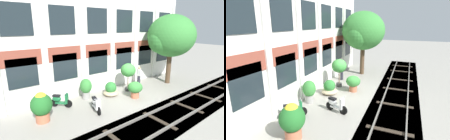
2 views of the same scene
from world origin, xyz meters
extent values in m
plane|color=#9E998E|center=(0.00, 0.00, 0.00)|extent=(80.00, 80.00, 0.00)
cube|color=silver|center=(0.00, 2.72, 3.98)|extent=(15.18, 0.50, 7.95)
cube|color=brown|center=(0.00, 2.45, 3.10)|extent=(15.18, 0.06, 0.90)
cube|color=silver|center=(-5.06, 2.41, 3.98)|extent=(0.36, 0.16, 7.95)
cube|color=silver|center=(-2.53, 2.41, 3.98)|extent=(0.36, 0.16, 7.95)
cube|color=silver|center=(0.00, 2.41, 3.98)|extent=(0.36, 0.16, 7.95)
cube|color=silver|center=(2.53, 2.41, 3.98)|extent=(0.36, 0.16, 7.95)
cube|color=silver|center=(5.06, 2.41, 3.98)|extent=(0.36, 0.16, 7.95)
cube|color=silver|center=(7.59, 2.41, 3.98)|extent=(0.36, 0.16, 7.95)
cube|color=#1E282D|center=(-6.32, 2.44, 2.25)|extent=(1.62, 0.04, 1.70)
cube|color=#1E282D|center=(-3.79, 2.44, 2.25)|extent=(1.62, 0.04, 1.70)
cube|color=#1E282D|center=(-1.26, 2.44, 2.25)|extent=(1.62, 0.04, 1.70)
cube|color=#1E282D|center=(1.26, 2.44, 2.25)|extent=(1.62, 0.04, 1.70)
cube|color=#1E282D|center=(3.79, 2.44, 2.25)|extent=(1.62, 0.04, 1.70)
cube|color=#1E282D|center=(6.32, 2.44, 2.25)|extent=(1.62, 0.04, 1.70)
cube|color=#1E282D|center=(-6.32, 2.44, 5.15)|extent=(1.62, 0.04, 1.70)
cube|color=#1E282D|center=(-3.79, 2.44, 5.15)|extent=(1.62, 0.04, 1.70)
cube|color=#1E282D|center=(-1.26, 2.44, 5.15)|extent=(1.62, 0.04, 1.70)
cube|color=#1E282D|center=(1.26, 2.44, 5.15)|extent=(1.62, 0.04, 1.70)
cube|color=#1E282D|center=(3.79, 2.44, 5.15)|extent=(1.62, 0.04, 1.70)
cube|color=#1E282D|center=(6.32, 2.44, 5.15)|extent=(1.62, 0.04, 1.70)
cube|color=#5B5449|center=(0.00, -3.11, -0.14)|extent=(23.18, 2.80, 0.28)
cube|color=slate|center=(0.00, -3.83, 0.07)|extent=(23.18, 0.07, 0.15)
cube|color=slate|center=(0.00, -2.39, 0.07)|extent=(23.18, 0.07, 0.15)
cube|color=#382D23|center=(-3.97, -3.11, 0.01)|extent=(0.24, 2.10, 0.03)
cube|color=#382D23|center=(-1.19, -3.11, 0.01)|extent=(0.24, 2.10, 0.03)
cube|color=#382D23|center=(1.45, -3.11, 0.01)|extent=(0.24, 2.10, 0.03)
cube|color=#382D23|center=(3.91, -3.11, 0.01)|extent=(0.24, 2.10, 0.03)
cube|color=#382D23|center=(6.73, -3.11, 0.01)|extent=(0.24, 2.10, 0.03)
cube|color=#382D23|center=(9.10, -3.11, 0.01)|extent=(0.24, 2.10, 0.03)
cylinder|color=#4C3826|center=(4.48, 0.36, 1.54)|extent=(0.40, 0.40, 3.08)
ellipsoid|color=#388438|center=(4.48, 0.36, 4.02)|extent=(3.81, 3.81, 3.42)
sphere|color=#388438|center=(3.53, 0.56, 3.68)|extent=(2.09, 2.09, 2.09)
sphere|color=#388438|center=(5.44, 0.16, 3.68)|extent=(2.09, 2.09, 2.09)
ellipsoid|color=tan|center=(-1.09, 1.17, 0.19)|extent=(1.09, 1.09, 0.37)
sphere|color=#2D7A33|center=(-1.09, 1.17, 0.58)|extent=(0.81, 0.81, 0.81)
cylinder|color=#333333|center=(0.48, 1.10, 0.13)|extent=(0.43, 0.43, 0.26)
cylinder|color=brown|center=(0.48, 1.10, 0.84)|extent=(0.07, 0.07, 1.16)
ellipsoid|color=#388438|center=(0.48, 1.10, 1.62)|extent=(1.12, 1.12, 1.00)
cylinder|color=#B76647|center=(-6.00, 0.58, 0.23)|extent=(0.70, 0.70, 0.46)
ellipsoid|color=#236B28|center=(-6.00, 0.58, 0.94)|extent=(1.08, 1.08, 1.13)
sphere|color=yellow|center=(-6.00, 0.58, 1.31)|extent=(0.59, 0.59, 0.59)
cylinder|color=gray|center=(-2.76, 1.74, 0.24)|extent=(0.51, 0.51, 0.48)
ellipsoid|color=#388438|center=(-2.76, 1.74, 0.90)|extent=(0.80, 0.80, 0.99)
cylinder|color=#B76647|center=(-0.03, -0.18, 0.21)|extent=(0.56, 0.56, 0.43)
ellipsoid|color=#388438|center=(-0.03, -0.18, 0.75)|extent=(1.01, 1.01, 0.76)
cylinder|color=black|center=(-4.29, 1.24, 0.24)|extent=(0.40, 0.41, 0.48)
cylinder|color=black|center=(-4.91, 1.89, 0.24)|extent=(0.40, 0.41, 0.48)
cube|color=#196B38|center=(-4.61, 1.57, 0.28)|extent=(0.64, 0.66, 0.08)
ellipsoid|color=#196B38|center=(-4.79, 1.76, 0.52)|extent=(0.58, 0.58, 0.36)
cube|color=black|center=(-4.79, 1.76, 0.72)|extent=(0.46, 0.47, 0.10)
cube|color=#196B38|center=(-4.34, 1.30, 0.58)|extent=(0.29, 0.28, 0.60)
cylinder|color=#B7B7BF|center=(-4.33, 1.28, 0.96)|extent=(0.38, 0.37, 0.03)
cylinder|color=black|center=(-3.35, -0.68, 0.24)|extent=(0.20, 0.49, 0.48)
cylinder|color=black|center=(-3.13, 0.20, 0.24)|extent=(0.20, 0.49, 0.48)
cube|color=silver|center=(-3.24, -0.23, 0.28)|extent=(0.40, 0.72, 0.08)
ellipsoid|color=silver|center=(-3.18, 0.02, 0.52)|extent=(0.39, 0.61, 0.36)
cube|color=black|center=(-3.18, 0.02, 0.72)|extent=(0.32, 0.48, 0.10)
cube|color=silver|center=(-3.33, -0.60, 0.58)|extent=(0.30, 0.18, 0.60)
cylinder|color=#B7B7BF|center=(-3.33, -0.62, 0.96)|extent=(0.49, 0.15, 0.03)
cylinder|color=#282833|center=(2.10, 1.49, 0.41)|extent=(0.26, 0.26, 0.82)
cylinder|color=silver|center=(2.10, 1.49, 1.09)|extent=(0.34, 0.34, 0.55)
sphere|color=tan|center=(2.10, 1.49, 1.48)|extent=(0.22, 0.22, 0.22)
cylinder|color=silver|center=(1.98, 1.31, 1.12)|extent=(0.09, 0.09, 0.49)
cylinder|color=silver|center=(2.21, 1.68, 1.12)|extent=(0.09, 0.09, 0.49)
camera|label=1|loc=(-8.18, -8.05, 4.86)|focal=28.00mm
camera|label=2|loc=(-11.19, -3.56, 4.73)|focal=28.00mm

